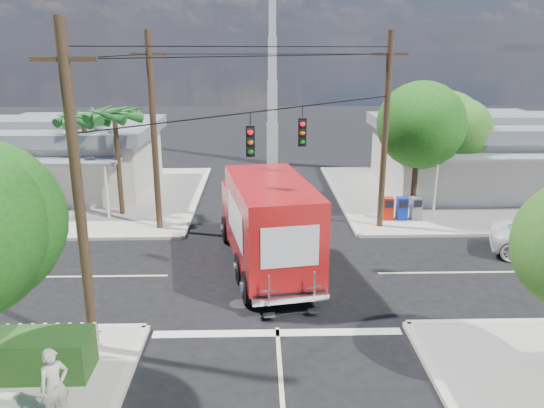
{
  "coord_description": "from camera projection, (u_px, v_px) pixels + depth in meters",
  "views": [
    {
      "loc": [
        -0.54,
        -18.5,
        8.26
      ],
      "look_at": [
        0.0,
        2.0,
        2.2
      ],
      "focal_mm": 35.0,
      "sensor_mm": 36.0,
      "label": 1
    }
  ],
  "objects": [
    {
      "name": "pedestrian",
      "position": [
        54.0,
        385.0,
        11.81
      ],
      "size": [
        0.77,
        0.74,
        1.77
      ],
      "primitive_type": "imported",
      "rotation": [
        0.0,
        0.0,
        0.69
      ],
      "color": "beige",
      "rests_on": "sidewalk_sw"
    },
    {
      "name": "sidewalk_nw",
      "position": [
        78.0,
        197.0,
        30.23
      ],
      "size": [
        14.12,
        14.12,
        0.14
      ],
      "color": "gray",
      "rests_on": "ground"
    },
    {
      "name": "tree_ne_back",
      "position": [
        455.0,
        129.0,
        27.74
      ],
      "size": [
        3.77,
        3.66,
        5.82
      ],
      "color": "#422D1C",
      "rests_on": "sidewalk_ne"
    },
    {
      "name": "ground",
      "position": [
        273.0,
        274.0,
        20.09
      ],
      "size": [
        120.0,
        120.0,
        0.0
      ],
      "primitive_type": "plane",
      "color": "black",
      "rests_on": "ground"
    },
    {
      "name": "building_nw",
      "position": [
        63.0,
        155.0,
        31.11
      ],
      "size": [
        10.8,
        10.2,
        4.3
      ],
      "color": "beige",
      "rests_on": "sidewalk_nw"
    },
    {
      "name": "radio_tower",
      "position": [
        272.0,
        86.0,
        37.68
      ],
      "size": [
        0.8,
        0.8,
        17.0
      ],
      "color": "silver",
      "rests_on": "ground"
    },
    {
      "name": "vending_boxes",
      "position": [
        402.0,
        208.0,
        26.01
      ],
      "size": [
        1.9,
        0.5,
        1.1
      ],
      "color": "#B5190A",
      "rests_on": "sidewalk_ne"
    },
    {
      "name": "utility_poles",
      "position": [
        231.0,
        145.0,
        20.27
      ],
      "size": [
        12.0,
        10.68,
        9.0
      ],
      "color": "#473321",
      "rests_on": "ground"
    },
    {
      "name": "palm_nw_back",
      "position": [
        83.0,
        121.0,
        27.16
      ],
      "size": [
        3.01,
        3.08,
        5.19
      ],
      "color": "#422D1C",
      "rests_on": "sidewalk_nw"
    },
    {
      "name": "delivery_truck",
      "position": [
        267.0,
        222.0,
        20.22
      ],
      "size": [
        3.94,
        8.72,
        3.65
      ],
      "color": "black",
      "rests_on": "ground"
    },
    {
      "name": "building_ne",
      "position": [
        479.0,
        153.0,
        31.22
      ],
      "size": [
        11.8,
        10.2,
        4.5
      ],
      "color": "beige",
      "rests_on": "sidewalk_ne"
    },
    {
      "name": "road_markings",
      "position": [
        275.0,
        291.0,
        18.68
      ],
      "size": [
        32.0,
        32.0,
        0.01
      ],
      "color": "beige",
      "rests_on": "ground"
    },
    {
      "name": "tree_ne_front",
      "position": [
        419.0,
        124.0,
        25.4
      ],
      "size": [
        4.21,
        4.14,
        6.66
      ],
      "color": "#422D1C",
      "rests_on": "sidewalk_ne"
    },
    {
      "name": "sidewalk_ne",
      "position": [
        455.0,
        194.0,
        30.78
      ],
      "size": [
        14.12,
        14.12,
        0.14
      ],
      "color": "gray",
      "rests_on": "ground"
    },
    {
      "name": "palm_nw_front",
      "position": [
        114.0,
        117.0,
        25.66
      ],
      "size": [
        3.01,
        3.08,
        5.59
      ],
      "color": "#422D1C",
      "rests_on": "sidewalk_nw"
    }
  ]
}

